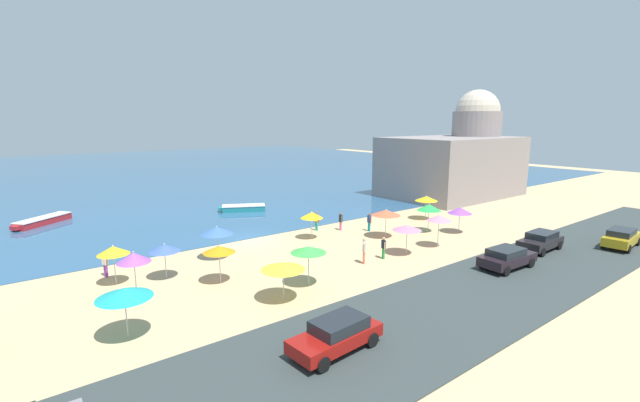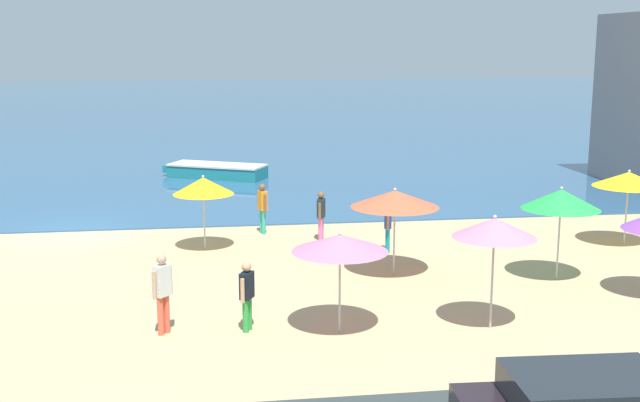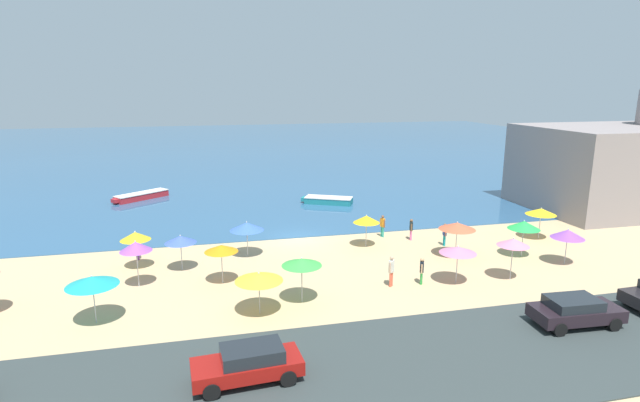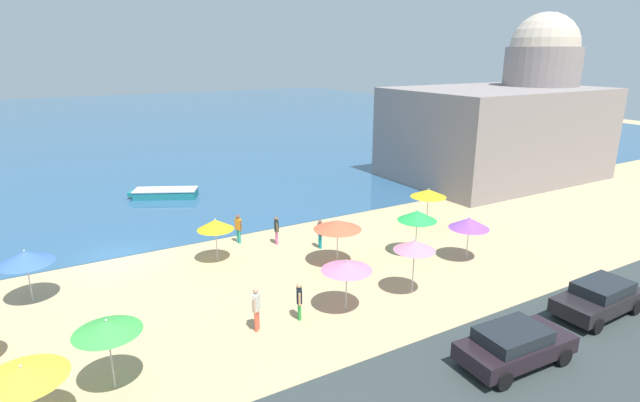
% 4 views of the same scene
% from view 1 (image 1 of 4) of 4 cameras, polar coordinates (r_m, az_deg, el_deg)
% --- Properties ---
extents(ground_plane, '(160.00, 160.00, 0.00)m').
position_cam_1_polar(ground_plane, '(35.71, -9.70, -5.09)').
color(ground_plane, tan).
extents(sea, '(150.00, 110.00, 0.05)m').
position_cam_1_polar(sea, '(87.48, -26.93, 3.25)').
color(sea, '#2D587F').
rests_on(sea, ground_plane).
extents(coastal_road, '(80.00, 8.00, 0.06)m').
position_cam_1_polar(coastal_road, '(22.39, 13.35, -15.00)').
color(coastal_road, '#313A3A').
rests_on(coastal_road, ground_plane).
extents(beach_umbrella_0, '(2.25, 2.25, 2.38)m').
position_cam_1_polar(beach_umbrella_0, '(30.81, -13.60, -3.85)').
color(beach_umbrella_0, '#B2B2B7').
rests_on(beach_umbrella_0, ground_plane).
extents(beach_umbrella_1, '(2.05, 2.05, 2.34)m').
position_cam_1_polar(beach_umbrella_1, '(38.77, 18.15, -1.20)').
color(beach_umbrella_1, '#B2B2B7').
rests_on(beach_umbrella_1, ground_plane).
extents(beach_umbrella_2, '(1.92, 1.92, 2.37)m').
position_cam_1_polar(beach_umbrella_2, '(26.19, -13.31, -6.30)').
color(beach_umbrella_2, '#B2B2B7').
rests_on(beach_umbrella_2, ground_plane).
extents(beach_umbrella_3, '(2.18, 2.18, 2.39)m').
position_cam_1_polar(beach_umbrella_3, '(43.12, 14.00, 0.32)').
color(beach_umbrella_3, '#B2B2B7').
rests_on(beach_umbrella_3, ground_plane).
extents(beach_umbrella_5, '(1.84, 1.84, 2.45)m').
position_cam_1_polar(beach_umbrella_5, '(28.03, -25.87, -5.94)').
color(beach_umbrella_5, '#B2B2B7').
rests_on(beach_umbrella_5, ground_plane).
extents(beach_umbrella_6, '(1.91, 1.91, 2.26)m').
position_cam_1_polar(beach_umbrella_6, '(27.90, -20.04, -5.90)').
color(beach_umbrella_6, '#B2B2B7').
rests_on(beach_umbrella_6, ground_plane).
extents(beach_umbrella_7, '(2.10, 2.10, 2.27)m').
position_cam_1_polar(beach_umbrella_7, '(31.49, 11.54, -3.51)').
color(beach_umbrella_7, '#B2B2B7').
rests_on(beach_umbrella_7, ground_plane).
extents(beach_umbrella_8, '(1.77, 1.77, 2.73)m').
position_cam_1_polar(beach_umbrella_8, '(25.20, -23.59, -6.92)').
color(beach_umbrella_8, '#B2B2B7').
rests_on(beach_umbrella_8, ground_plane).
extents(beach_umbrella_9, '(2.39, 2.39, 2.19)m').
position_cam_1_polar(beach_umbrella_9, '(23.23, -4.95, -8.68)').
color(beach_umbrella_9, '#B2B2B7').
rests_on(beach_umbrella_9, ground_plane).
extents(beach_umbrella_10, '(2.07, 2.07, 2.53)m').
position_cam_1_polar(beach_umbrella_10, '(38.28, 14.33, -0.83)').
color(beach_umbrella_10, '#B2B2B7').
rests_on(beach_umbrella_10, ground_plane).
extents(beach_umbrella_11, '(2.10, 2.10, 2.48)m').
position_cam_1_polar(beach_umbrella_11, '(25.07, -1.55, -6.50)').
color(beach_umbrella_11, '#B2B2B7').
rests_on(beach_umbrella_11, ground_plane).
extents(beach_umbrella_12, '(1.86, 1.86, 2.32)m').
position_cam_1_polar(beach_umbrella_12, '(35.00, -1.11, -1.89)').
color(beach_umbrella_12, '#B2B2B7').
rests_on(beach_umbrella_12, ground_plane).
extents(beach_umbrella_13, '(1.84, 1.84, 2.58)m').
position_cam_1_polar(beach_umbrella_13, '(33.87, 15.59, -2.21)').
color(beach_umbrella_13, '#B2B2B7').
rests_on(beach_umbrella_13, ground_plane).
extents(beach_umbrella_14, '(2.43, 2.43, 2.44)m').
position_cam_1_polar(beach_umbrella_14, '(21.10, -24.65, -11.09)').
color(beach_umbrella_14, '#B2B2B7').
rests_on(beach_umbrella_14, ground_plane).
extents(beach_umbrella_15, '(2.40, 2.40, 2.42)m').
position_cam_1_polar(beach_umbrella_15, '(35.79, 8.80, -1.53)').
color(beach_umbrella_15, '#B2B2B7').
rests_on(beach_umbrella_15, ground_plane).
extents(bather_0, '(0.30, 0.56, 1.62)m').
position_cam_1_polar(bather_0, '(37.90, 6.58, -2.67)').
color(bather_0, teal).
rests_on(bather_0, ground_plane).
extents(bather_1, '(0.33, 0.54, 1.68)m').
position_cam_1_polar(bather_1, '(29.99, -26.75, -7.32)').
color(bather_1, purple).
rests_on(bather_1, ground_plane).
extents(bather_2, '(0.32, 0.55, 1.68)m').
position_cam_1_polar(bather_2, '(37.82, -0.47, -2.57)').
color(bather_2, teal).
rests_on(bather_2, ground_plane).
extents(bather_3, '(0.32, 0.55, 1.60)m').
position_cam_1_polar(bather_3, '(38.01, 2.78, -2.59)').
color(bather_3, pink).
rests_on(bather_3, ground_plane).
extents(bather_4, '(0.41, 0.45, 1.79)m').
position_cam_1_polar(bather_4, '(29.37, 5.89, -6.42)').
color(bather_4, '#E5593F').
rests_on(bather_4, ground_plane).
extents(bather_5, '(0.35, 0.52, 1.58)m').
position_cam_1_polar(bather_5, '(30.58, 8.47, -6.03)').
color(bather_5, green).
rests_on(bather_5, ground_plane).
extents(parked_car_0, '(4.28, 2.03, 1.40)m').
position_cam_1_polar(parked_car_0, '(18.80, 2.22, -17.32)').
color(parked_car_0, maroon).
rests_on(parked_car_0, coastal_road).
extents(parked_car_2, '(4.22, 2.09, 1.37)m').
position_cam_1_polar(parked_car_2, '(30.79, 23.65, -6.89)').
color(parked_car_2, black).
rests_on(parked_car_2, coastal_road).
extents(parked_car_3, '(4.11, 1.93, 1.39)m').
position_cam_1_polar(parked_car_3, '(36.01, 27.34, -4.71)').
color(parked_car_3, black).
rests_on(parked_car_3, coastal_road).
extents(parked_car_4, '(4.42, 2.12, 1.45)m').
position_cam_1_polar(parked_car_4, '(40.06, 35.24, -3.98)').
color(parked_car_4, '#A98B1A').
rests_on(parked_car_4, coastal_road).
extents(skiff_nearshore, '(5.19, 4.46, 0.66)m').
position_cam_1_polar(skiff_nearshore, '(47.68, -33.04, -2.23)').
color(skiff_nearshore, '#B1232B').
rests_on(skiff_nearshore, sea).
extents(skiff_offshore, '(4.93, 3.46, 0.65)m').
position_cam_1_polar(skiff_offshore, '(46.55, -10.22, -0.93)').
color(skiff_offshore, '#1E7A7E').
rests_on(skiff_offshore, sea).
extents(harbor_fortress, '(17.05, 11.57, 13.64)m').
position_cam_1_polar(harbor_fortress, '(58.93, 18.01, 5.41)').
color(harbor_fortress, gray).
rests_on(harbor_fortress, ground_plane).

